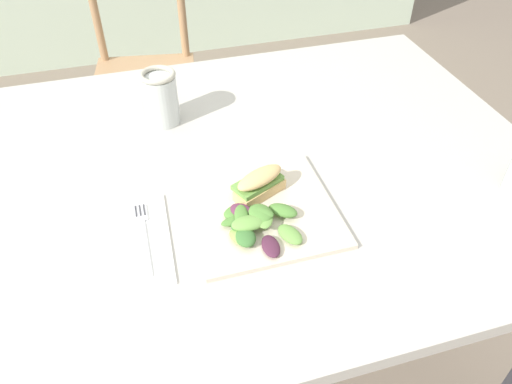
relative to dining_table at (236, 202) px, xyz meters
The scene contains 9 objects.
ground_plane 0.64m from the dining_table, 125.90° to the right, with size 8.71×8.71×0.00m, color #7A6B5B.
dining_table is the anchor object (origin of this frame).
chair_wooden_far 1.07m from the dining_table, 96.44° to the left, with size 0.46×0.46×0.87m.
plate_lunch 0.19m from the dining_table, 84.48° to the right, with size 0.28×0.28×0.01m, color beige.
sandwich_half_front 0.18m from the dining_table, 78.34° to the right, with size 0.12×0.09×0.06m.
salad_mixed_greens 0.24m from the dining_table, 93.38° to the right, with size 0.16×0.16×0.03m.
napkin_folded 0.29m from the dining_table, 142.50° to the right, with size 0.09×0.23×0.00m, color white.
fork_on_napkin 0.29m from the dining_table, 145.47° to the right, with size 0.03×0.19×0.00m.
mason_jar_iced_tea 0.30m from the dining_table, 118.86° to the left, with size 0.08×0.08×0.13m.
Camera 1 is at (-0.14, -0.75, 1.42)m, focal length 34.87 mm.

